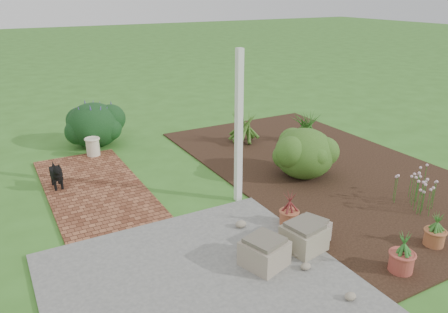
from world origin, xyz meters
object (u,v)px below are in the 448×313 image
evergreen_shrub (304,152)px  cream_ceramic_urn (93,147)px  stone_trough_near (264,253)px  black_dog (56,173)px

evergreen_shrub → cream_ceramic_urn: bearing=137.0°
stone_trough_near → black_dog: (-1.89, 3.66, 0.11)m
stone_trough_near → black_dog: size_ratio=0.91×
stone_trough_near → evergreen_shrub: bearing=42.1°
cream_ceramic_urn → evergreen_shrub: bearing=-43.0°
cream_ceramic_urn → evergreen_shrub: (3.19, -2.98, 0.27)m
stone_trough_near → black_dog: 4.12m
stone_trough_near → cream_ceramic_urn: size_ratio=1.33×
cream_ceramic_urn → evergreen_shrub: 4.38m
stone_trough_near → evergreen_shrub: 3.04m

